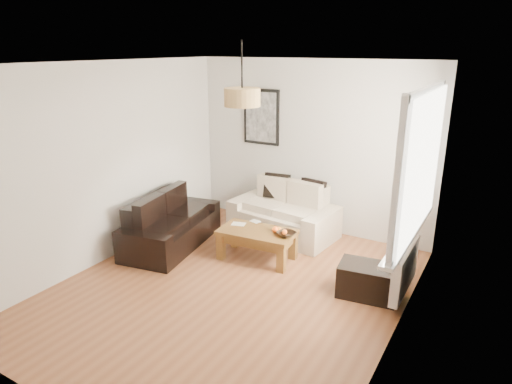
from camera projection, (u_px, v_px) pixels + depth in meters
The scene contains 21 objects.
floor at pixel (231, 289), 5.36m from camera, with size 4.50×4.50×0.00m, color brown.
ceiling at pixel (226, 63), 4.55m from camera, with size 3.80×4.50×0.00m, color white, non-canonical shape.
wall_back at pixel (311, 147), 6.80m from camera, with size 3.80×0.04×2.60m, color silver, non-canonical shape.
wall_front at pixel (49, 268), 3.11m from camera, with size 3.80×0.04×2.60m, color silver, non-canonical shape.
wall_left at pixel (108, 163), 5.87m from camera, with size 0.04×4.50×2.60m, color silver, non-canonical shape.
wall_right at pixel (404, 217), 4.04m from camera, with size 0.04×4.50×2.60m, color silver, non-canonical shape.
window_bay at pixel (421, 165), 4.63m from camera, with size 0.14×1.90×1.60m, color white, non-canonical shape.
radiator at pixel (405, 269), 5.02m from camera, with size 0.10×0.90×0.52m, color white.
poster at pixel (261, 117), 7.06m from camera, with size 0.62×0.04×0.87m, color black, non-canonical shape.
pendant_shade at pixel (242, 97), 4.91m from camera, with size 0.40×0.40×0.20m, color tan.
loveseat_cream at pixel (284, 210), 6.80m from camera, with size 1.57×0.86×0.78m, color beige, non-canonical shape.
sofa_leather at pixel (171, 222), 6.45m from camera, with size 1.64×0.80×0.71m, color black, non-canonical shape.
coffee_table at pixel (257, 245), 6.06m from camera, with size 1.01×0.55×0.41m, color brown, non-canonical shape.
ottoman at pixel (368, 281), 5.17m from camera, with size 0.67×0.43×0.38m, color black.
cushion_left at pixel (277, 186), 6.97m from camera, with size 0.39×0.12×0.39m, color black.
cushion_right at pixel (312, 192), 6.68m from camera, with size 0.38×0.12×0.38m, color black.
fruit_bowl at pixel (286, 234), 5.81m from camera, with size 0.24×0.24×0.06m, color black.
orange_a at pixel (279, 230), 5.92m from camera, with size 0.06×0.06×0.06m, color orange.
orange_b at pixel (284, 232), 5.84m from camera, with size 0.07×0.07×0.07m, color #E75C13.
orange_c at pixel (275, 230), 5.92m from camera, with size 0.09×0.09×0.09m, color #FF6015.
papers at pixel (239, 224), 6.21m from camera, with size 0.19×0.13×0.01m, color silver.
Camera 1 is at (2.66, -3.93, 2.77)m, focal length 31.44 mm.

